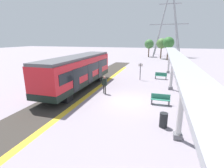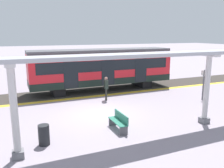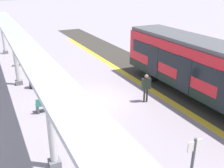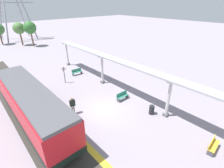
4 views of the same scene
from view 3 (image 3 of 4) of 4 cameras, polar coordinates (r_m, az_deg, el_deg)
The scene contains 13 objects.
ground_plane at distance 15.43m, azimuth -3.65°, elevation -3.68°, with size 176.00×176.00×0.00m, color gray.
tactile_edge_strip at distance 17.16m, azimuth 8.38°, elevation -1.14°, with size 0.50×34.93×0.01m, color gold.
trackbed at distance 18.21m, azimuth 13.18°, elevation -0.11°, with size 3.20×46.93×0.01m, color #38332D.
train_near_carriage at distance 15.97m, azimuth 19.05°, elevation 3.09°, with size 2.65×12.05×3.48m.
canopy_pillar_nearest at distance 26.98m, azimuth -22.90°, elevation 10.08°, with size 1.10×0.44×3.73m.
canopy_pillar_second at distance 18.28m, azimuth -20.48°, elevation 5.42°, with size 1.10×0.44×3.73m.
canopy_pillar_third at distance 9.61m, azimuth -13.34°, elevation -8.51°, with size 1.10×0.44×3.73m.
canopy_beam at distance 13.19m, azimuth -18.93°, elevation 8.27°, with size 1.20×28.26×0.16m, color #A8AAB2.
bench_near_end at distance 14.47m, azimuth -13.51°, elevation -4.17°, with size 1.50×0.44×0.86m.
bench_far_end at distance 22.98m, azimuth -18.91°, elevation 5.06°, with size 1.52×0.53×0.86m.
trash_bin at distance 17.77m, azimuth -17.05°, elevation 0.49°, with size 0.48×0.48×0.90m, color black.
platform_info_sign at distance 8.91m, azimuth 17.29°, elevation -16.06°, with size 0.56×0.10×2.20m.
passenger_waiting_near_edge at distance 14.94m, azimuth 7.52°, elevation -0.23°, with size 0.52×0.30×1.72m.
Camera 3 is at (5.29, 12.87, 6.67)m, focal length 41.55 mm.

